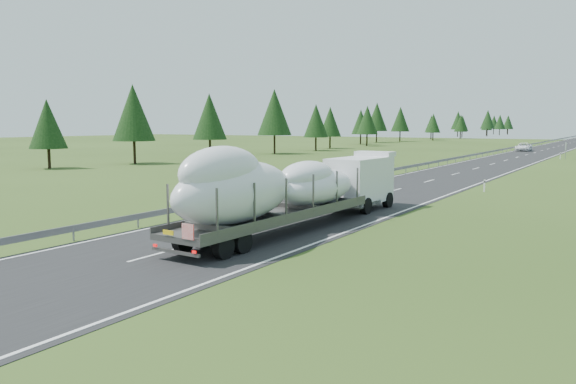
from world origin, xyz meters
The scene contains 7 objects.
ground centered at (0.00, 0.00, 0.00)m, with size 400.00×400.00×0.00m, color #2E4517.
road_surface centered at (0.00, 100.00, 0.01)m, with size 10.00×400.00×0.02m, color black.
guardrail centered at (-5.30, 99.94, 0.60)m, with size 0.10×400.00×0.76m.
highway_sign centered at (7.20, 80.00, 1.81)m, with size 0.08×0.90×2.60m.
tree_line_left centered at (-43.54, 144.04, 6.45)m, with size 15.19×352.76×11.77m.
boat_truck centered at (1.92, 7.90, 2.28)m, with size 3.15×19.69×4.55m.
distant_van centered at (-2.92, 104.35, 0.83)m, with size 2.75×5.97×1.66m, color white.
Camera 1 is at (16.98, -16.54, 5.48)m, focal length 35.00 mm.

